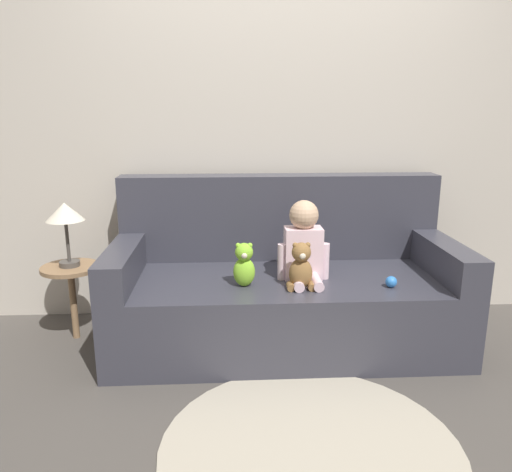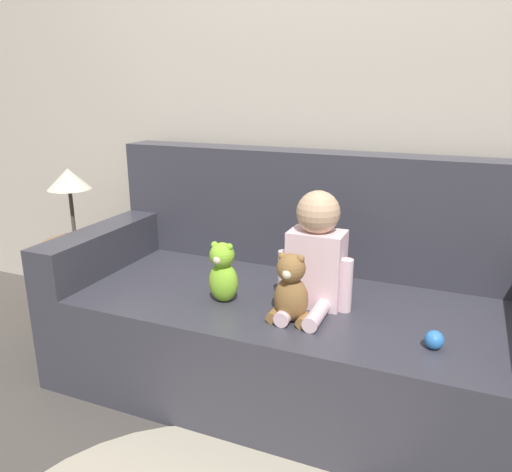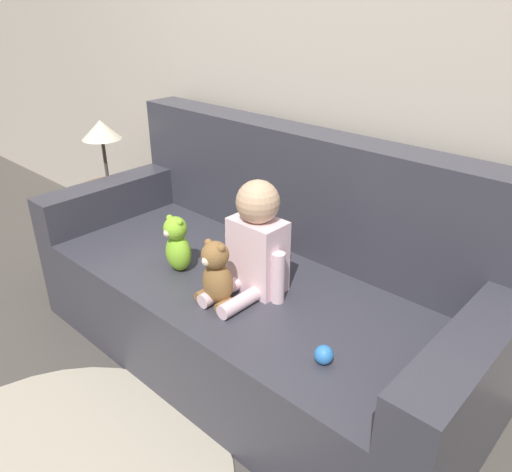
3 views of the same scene
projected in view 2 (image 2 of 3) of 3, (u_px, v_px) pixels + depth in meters
ground_plane at (294, 385)px, 2.17m from camera, size 12.00×12.00×0.00m
wall_back at (338, 74)px, 2.26m from camera, size 8.00×0.05×2.60m
couch at (301, 311)px, 2.14m from camera, size 2.01×0.89×0.97m
person_baby at (316, 256)px, 1.89m from camera, size 0.29×0.33×0.45m
teddy_bear_brown at (291, 290)px, 1.78m from camera, size 0.15×0.12×0.26m
plush_toy_side at (223, 273)px, 1.95m from camera, size 0.12×0.11×0.25m
toy_ball at (434, 340)px, 1.62m from camera, size 0.06×0.06×0.06m
side_table at (72, 211)px, 2.58m from camera, size 0.34×0.34×0.85m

